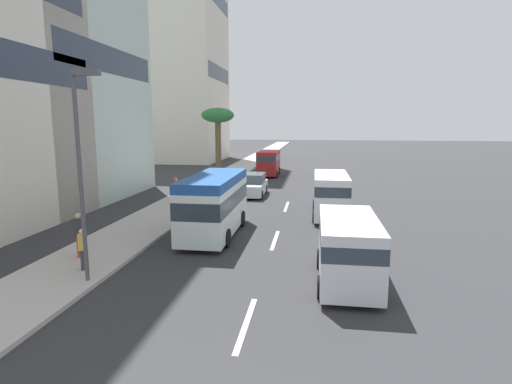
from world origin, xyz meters
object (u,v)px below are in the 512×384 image
object	(u,v)px
car_second	(253,185)
palm_tree	(218,119)
minibus_lead	(214,203)
van_fifth	(269,162)
pedestrian_mid_block	(83,248)
pedestrian_near_lamp	(79,233)
street_lamp	(82,154)
van_third	(331,193)
pedestrian_by_tree	(176,189)
van_fourth	(348,246)

from	to	relation	value
car_second	palm_tree	xyz separation A→B (m)	(8.19, 4.61, 5.05)
minibus_lead	van_fifth	distance (m)	23.31
pedestrian_mid_block	pedestrian_near_lamp	bearing A→B (deg)	-83.63
pedestrian_mid_block	van_fifth	bearing A→B (deg)	-126.36
palm_tree	street_lamp	bearing A→B (deg)	-176.22
pedestrian_mid_block	street_lamp	size ratio (longest dim) A/B	0.22
van_third	pedestrian_by_tree	distance (m)	10.49
car_second	van_fifth	size ratio (longest dim) A/B	0.88
minibus_lead	pedestrian_by_tree	bearing A→B (deg)	-148.04
van_third	pedestrian_by_tree	size ratio (longest dim) A/B	3.10
minibus_lead	van_fourth	world-z (taller)	minibus_lead
van_third	street_lamp	xyz separation A→B (m)	(-11.60, 8.48, 3.03)
van_third	pedestrian_mid_block	world-z (taller)	van_third
minibus_lead	van_fifth	size ratio (longest dim) A/B	1.32
car_second	van_fourth	distance (m)	17.58
minibus_lead	palm_tree	world-z (taller)	palm_tree
van_fourth	van_third	bearing A→B (deg)	1.28
van_fifth	palm_tree	bearing A→B (deg)	-49.40
pedestrian_mid_block	palm_tree	distance (m)	25.73
van_fifth	palm_tree	xyz separation A→B (m)	(-3.84, 4.48, 4.36)
street_lamp	van_fourth	bearing A→B (deg)	-80.65
minibus_lead	pedestrian_near_lamp	xyz separation A→B (m)	(-4.44, 4.45, -0.49)
van_fourth	street_lamp	xyz separation A→B (m)	(-1.43, 8.71, 3.16)
van_fourth	pedestrian_near_lamp	world-z (taller)	van_fourth
pedestrian_by_tree	palm_tree	world-z (taller)	palm_tree
van_fifth	pedestrian_by_tree	xyz separation A→B (m)	(-16.16, 4.50, -0.39)
pedestrian_mid_block	palm_tree	bearing A→B (deg)	-117.30
palm_tree	car_second	bearing A→B (deg)	-150.62
pedestrian_mid_block	van_fourth	bearing A→B (deg)	153.50
car_second	pedestrian_mid_block	size ratio (longest dim) A/B	2.83
minibus_lead	pedestrian_near_lamp	bearing A→B (deg)	-45.02
van_third	van_fourth	distance (m)	10.17
pedestrian_mid_block	street_lamp	distance (m)	3.70
van_fifth	pedestrian_near_lamp	distance (m)	28.12
van_fifth	pedestrian_by_tree	bearing A→B (deg)	-15.57
car_second	van_third	xyz separation A→B (m)	(-6.41, -5.60, 0.66)
street_lamp	car_second	bearing A→B (deg)	-9.08
van_fourth	pedestrian_mid_block	world-z (taller)	van_fourth
pedestrian_by_tree	street_lamp	world-z (taller)	street_lamp
minibus_lead	van_fourth	distance (m)	8.01
van_fourth	pedestrian_by_tree	xyz separation A→B (m)	(12.43, 10.47, -0.22)
car_second	van_fifth	bearing A→B (deg)	-179.35
van_third	pedestrian_by_tree	bearing A→B (deg)	77.52
pedestrian_mid_block	pedestrian_by_tree	bearing A→B (deg)	-115.13
van_third	pedestrian_mid_block	distance (m)	14.13
pedestrian_near_lamp	pedestrian_mid_block	world-z (taller)	pedestrian_near_lamp
van_fourth	pedestrian_by_tree	world-z (taller)	van_fourth
car_second	van_fifth	xyz separation A→B (m)	(12.02, 0.14, 0.69)
street_lamp	palm_tree	bearing A→B (deg)	3.78
van_fifth	street_lamp	bearing A→B (deg)	-5.22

